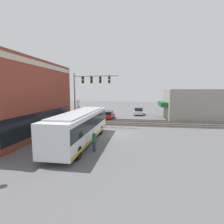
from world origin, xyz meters
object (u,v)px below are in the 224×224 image
object	(u,v)px
city_bus	(81,126)
pedestrian_near_bus	(94,141)
crossing_signal	(78,110)
parked_car_red	(108,115)
parked_car_white	(139,111)

from	to	relation	value
city_bus	pedestrian_near_bus	world-z (taller)	city_bus
city_bus	crossing_signal	size ratio (longest dim) A/B	3.04
crossing_signal	pedestrian_near_bus	bearing A→B (deg)	-153.62
crossing_signal	parked_car_red	world-z (taller)	crossing_signal
parked_car_red	city_bus	bearing A→B (deg)	180.00
parked_car_red	pedestrian_near_bus	size ratio (longest dim) A/B	2.60
city_bus	parked_car_red	size ratio (longest dim) A/B	2.66
city_bus	parked_car_white	distance (m)	21.60
city_bus	crossing_signal	distance (m)	8.52
parked_car_red	pedestrian_near_bus	bearing A→B (deg)	-173.63
crossing_signal	parked_car_white	xyz separation A→B (m)	(12.97, -8.48, -1.60)
city_bus	parked_car_white	bearing A→B (deg)	-14.49
crossing_signal	pedestrian_near_bus	size ratio (longest dim) A/B	2.28
parked_car_white	pedestrian_near_bus	xyz separation A→B (m)	(-22.96, 3.52, 0.15)
parked_car_red	pedestrian_near_bus	world-z (taller)	pedestrian_near_bus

